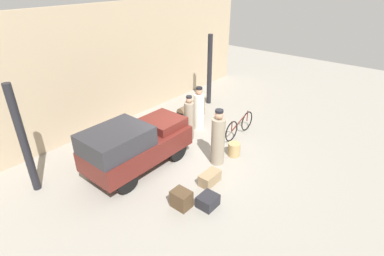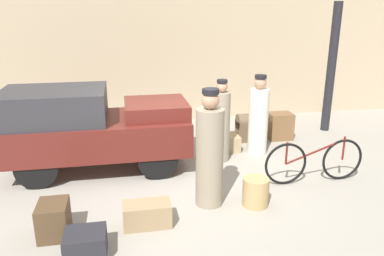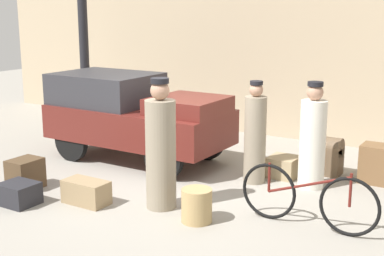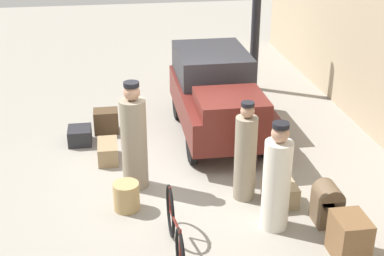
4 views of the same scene
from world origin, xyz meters
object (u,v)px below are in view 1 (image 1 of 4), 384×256
at_px(trunk_umber_medium, 181,199).
at_px(trunk_wicker_pale, 184,114).
at_px(porter_standing_middle, 218,139).
at_px(suitcase_tan_flat, 208,201).
at_px(truck, 134,144).
at_px(bicycle, 239,126).
at_px(porter_lifting_near_truck, 189,119).
at_px(porter_carrying_trunk, 199,110).
at_px(suitcase_small_leather, 210,178).
at_px(wicker_basket, 234,149).
at_px(suitcase_black_upright, 184,127).
at_px(trunk_large_brown, 197,109).

bearing_deg(trunk_umber_medium, trunk_wicker_pale, 40.38).
relative_size(porter_standing_middle, suitcase_tan_flat, 3.62).
relative_size(truck, porter_standing_middle, 1.81).
bearing_deg(bicycle, trunk_umber_medium, -168.24).
relative_size(porter_lifting_near_truck, trunk_wicker_pale, 2.55).
distance_m(suitcase_tan_flat, trunk_wicker_pale, 4.98).
distance_m(trunk_wicker_pale, trunk_umber_medium, 4.94).
xyz_separation_m(porter_carrying_trunk, trunk_wicker_pale, (0.02, 0.80, -0.42)).
relative_size(suitcase_tan_flat, suitcase_small_leather, 0.76).
relative_size(wicker_basket, suitcase_black_upright, 0.90).
distance_m(truck, suitcase_black_upright, 2.90).
bearing_deg(suitcase_black_upright, porter_carrying_trunk, -25.77).
bearing_deg(truck, bicycle, -19.04).
distance_m(bicycle, porter_standing_middle, 2.08).
height_order(bicycle, trunk_umber_medium, bicycle).
distance_m(porter_carrying_trunk, suitcase_small_leather, 3.50).
relative_size(truck, trunk_umber_medium, 6.76).
xyz_separation_m(bicycle, wicker_basket, (-1.29, -0.60, -0.17)).
bearing_deg(porter_lifting_near_truck, suitcase_tan_flat, -132.19).
bearing_deg(suitcase_small_leather, bicycle, 16.19).
height_order(truck, porter_lifting_near_truck, porter_lifting_near_truck).
xyz_separation_m(trunk_wicker_pale, trunk_large_brown, (0.82, -0.02, -0.02)).
bearing_deg(wicker_basket, porter_lifting_near_truck, 91.90).
height_order(wicker_basket, trunk_wicker_pale, trunk_wicker_pale).
xyz_separation_m(truck, suitcase_black_upright, (2.78, 0.47, -0.70)).
xyz_separation_m(suitcase_small_leather, suitcase_black_upright, (1.93, 2.66, -0.00)).
xyz_separation_m(truck, wicker_basket, (2.55, -1.92, -0.64)).
distance_m(suitcase_small_leather, trunk_large_brown, 4.60).
height_order(truck, trunk_umber_medium, truck).
bearing_deg(porter_standing_middle, truck, 136.79).
bearing_deg(bicycle, suitcase_black_upright, 120.48).
xyz_separation_m(wicker_basket, suitcase_small_leather, (-1.70, -0.27, -0.05)).
bearing_deg(bicycle, trunk_large_brown, 81.28).
height_order(porter_lifting_near_truck, suitcase_tan_flat, porter_lifting_near_truck).
bearing_deg(trunk_wicker_pale, wicker_basket, -105.71).
bearing_deg(bicycle, suitcase_tan_flat, -159.71).
relative_size(suitcase_small_leather, trunk_large_brown, 1.08).
relative_size(bicycle, trunk_wicker_pale, 2.84).
bearing_deg(bicycle, porter_lifting_near_truck, 136.47).
distance_m(suitcase_tan_flat, suitcase_black_upright, 4.20).
distance_m(porter_standing_middle, trunk_large_brown, 3.62).
bearing_deg(truck, porter_lifting_near_truck, -0.93).
xyz_separation_m(suitcase_small_leather, trunk_large_brown, (3.34, 3.17, 0.14)).
distance_m(truck, porter_lifting_near_truck, 2.49).
relative_size(truck, porter_lifting_near_truck, 2.02).
bearing_deg(porter_carrying_trunk, trunk_wicker_pale, 88.50).
xyz_separation_m(wicker_basket, trunk_umber_medium, (-2.94, -0.28, 0.01)).
bearing_deg(porter_lifting_near_truck, trunk_umber_medium, -143.08).
height_order(bicycle, suitcase_black_upright, bicycle).
height_order(suitcase_small_leather, suitcase_black_upright, suitcase_small_leather).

